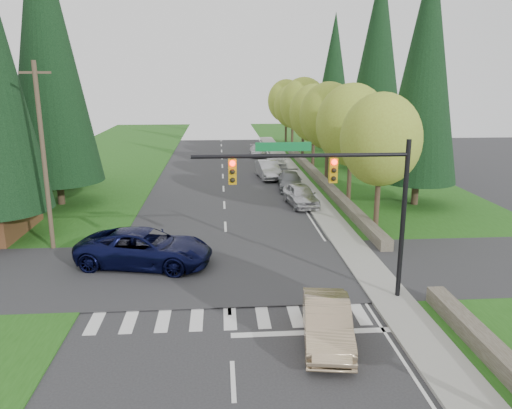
{
  "coord_description": "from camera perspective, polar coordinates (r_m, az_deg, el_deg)",
  "views": [
    {
      "loc": [
        -0.3,
        -14.7,
        9.21
      ],
      "look_at": [
        1.54,
        10.13,
        2.8
      ],
      "focal_mm": 35.0,
      "sensor_mm": 36.0,
      "label": 1
    }
  ],
  "objects": [
    {
      "name": "traffic_signal",
      "position": [
        20.2,
        9.22,
        2.18
      ],
      "size": [
        8.7,
        0.37,
        6.8
      ],
      "color": "black",
      "rests_on": "ground"
    },
    {
      "name": "parked_car_a",
      "position": [
        36.6,
        5.15,
        1.09
      ],
      "size": [
        2.41,
        4.86,
        1.59
      ],
      "primitive_type": "imported",
      "rotation": [
        0.0,
        0.0,
        0.12
      ],
      "color": "silver",
      "rests_on": "ground"
    },
    {
      "name": "sedan_champagne",
      "position": [
        18.3,
        8.12,
        -13.21
      ],
      "size": [
        2.23,
        4.8,
        1.52
      ],
      "primitive_type": "imported",
      "rotation": [
        0.0,
        0.0,
        -0.14
      ],
      "color": "tan",
      "rests_on": "ground"
    },
    {
      "name": "decid_tree_5",
      "position": [
        64.49,
        4.23,
        11.13
      ],
      "size": [
        4.8,
        4.8,
        8.3
      ],
      "color": "#38281C",
      "rests_on": "ground"
    },
    {
      "name": "ground",
      "position": [
        17.35,
        -2.74,
        -17.64
      ],
      "size": [
        120.0,
        120.0,
        0.0
      ],
      "primitive_type": "plane",
      "color": "#28282B",
      "rests_on": "ground"
    },
    {
      "name": "decid_tree_1",
      "position": [
        37.12,
        10.89,
        8.91
      ],
      "size": [
        5.2,
        5.2,
        8.8
      ],
      "color": "#38281C",
      "rests_on": "ground"
    },
    {
      "name": "suv_navy",
      "position": [
        25.5,
        -12.55,
        -4.88
      ],
      "size": [
        7.14,
        4.4,
        1.85
      ],
      "primitive_type": "imported",
      "rotation": [
        0.0,
        0.0,
        1.36
      ],
      "color": "black",
      "rests_on": "ground"
    },
    {
      "name": "grass_east",
      "position": [
        38.28,
        16.23,
        -0.03
      ],
      "size": [
        14.0,
        110.0,
        0.06
      ],
      "primitive_type": "cube",
      "color": "#215015",
      "rests_on": "ground"
    },
    {
      "name": "decid_tree_6",
      "position": [
        71.41,
        3.48,
        11.73
      ],
      "size": [
        5.2,
        5.2,
        8.86
      ],
      "color": "#38281C",
      "rests_on": "ground"
    },
    {
      "name": "stone_wall_north",
      "position": [
        46.43,
        6.9,
        3.33
      ],
      "size": [
        0.7,
        40.0,
        0.7
      ],
      "primitive_type": "cube",
      "color": "#4C4438",
      "rests_on": "ground"
    },
    {
      "name": "conifer_w_e",
      "position": [
        44.86,
        -22.82,
        14.74
      ],
      "size": [
        5.78,
        5.78,
        18.8
      ],
      "color": "#38281C",
      "rests_on": "ground"
    },
    {
      "name": "conifer_e_b",
      "position": [
        51.07,
        13.72,
        15.82
      ],
      "size": [
        6.12,
        6.12,
        19.8
      ],
      "color": "#38281C",
      "rests_on": "ground"
    },
    {
      "name": "decid_tree_0",
      "position": [
        30.45,
        14.08,
        7.19
      ],
      "size": [
        4.8,
        4.8,
        8.37
      ],
      "color": "#38281C",
      "rests_on": "ground"
    },
    {
      "name": "curb_east",
      "position": [
        38.35,
        5.41,
        0.58
      ],
      "size": [
        0.2,
        80.0,
        0.13
      ],
      "primitive_type": "cube",
      "color": "gray",
      "rests_on": "ground"
    },
    {
      "name": "sidewalk_east",
      "position": [
        38.5,
        6.66,
        0.6
      ],
      "size": [
        1.8,
        80.0,
        0.13
      ],
      "primitive_type": "cube",
      "color": "gray",
      "rests_on": "ground"
    },
    {
      "name": "parked_car_d",
      "position": [
        51.73,
        2.37,
        5.04
      ],
      "size": [
        1.85,
        4.57,
        1.55
      ],
      "primitive_type": "imported",
      "rotation": [
        0.0,
        0.0,
        0.0
      ],
      "color": "silver",
      "rests_on": "ground"
    },
    {
      "name": "parked_car_b",
      "position": [
        41.95,
        3.94,
        2.69
      ],
      "size": [
        2.33,
        4.91,
        1.38
      ],
      "primitive_type": "imported",
      "rotation": [
        0.0,
        0.0,
        -0.08
      ],
      "color": "slate",
      "rests_on": "ground"
    },
    {
      "name": "conifer_w_c",
      "position": [
        38.58,
        -22.88,
        16.46
      ],
      "size": [
        6.46,
        6.46,
        20.8
      ],
      "color": "#38281C",
      "rests_on": "ground"
    },
    {
      "name": "utility_pole",
      "position": [
        28.53,
        -23.1,
        5.09
      ],
      "size": [
        1.6,
        0.24,
        10.0
      ],
      "color": "#473828",
      "rests_on": "ground"
    },
    {
      "name": "conifer_e_a",
      "position": [
        37.53,
        18.78,
        14.59
      ],
      "size": [
        5.44,
        5.44,
        17.8
      ],
      "color": "#38281C",
      "rests_on": "ground"
    },
    {
      "name": "decid_tree_3",
      "position": [
        50.72,
        6.67,
        10.33
      ],
      "size": [
        5.0,
        5.0,
        8.55
      ],
      "color": "#38281C",
      "rests_on": "ground"
    },
    {
      "name": "parked_car_c",
      "position": [
        46.37,
        1.4,
        4.0
      ],
      "size": [
        2.23,
        5.08,
        1.62
      ],
      "primitive_type": "imported",
      "rotation": [
        0.0,
        0.0,
        0.11
      ],
      "color": "#B1B0B5",
      "rests_on": "ground"
    },
    {
      "name": "cross_street",
      "position": [
        24.5,
        -3.26,
        -7.67
      ],
      "size": [
        120.0,
        8.0,
        0.1
      ],
      "primitive_type": "cube",
      "color": "#28282B",
      "rests_on": "ground"
    },
    {
      "name": "decid_tree_2",
      "position": [
        43.84,
        8.28,
        10.0
      ],
      "size": [
        5.0,
        5.0,
        8.82
      ],
      "color": "#38281C",
      "rests_on": "ground"
    },
    {
      "name": "grass_west",
      "position": [
        38.07,
        -23.59,
        -0.75
      ],
      "size": [
        14.0,
        110.0,
        0.06
      ],
      "primitive_type": "cube",
      "color": "#215015",
      "rests_on": "ground"
    },
    {
      "name": "conifer_e_c",
      "position": [
        64.31,
        8.89,
        14.34
      ],
      "size": [
        5.1,
        5.1,
        16.8
      ],
      "color": "#38281C",
      "rests_on": "ground"
    },
    {
      "name": "decid_tree_4",
      "position": [
        57.59,
        5.46,
        11.24
      ],
      "size": [
        5.4,
        5.4,
        9.18
      ],
      "color": "#38281C",
      "rests_on": "ground"
    },
    {
      "name": "parked_car_e",
      "position": [
        59.47,
        0.14,
        6.13
      ],
      "size": [
        1.73,
        4.22,
        1.22
      ],
      "primitive_type": "imported",
      "rotation": [
        0.0,
        0.0,
        -0.0
      ],
      "color": "#BBBAC0",
      "rests_on": "ground"
    }
  ]
}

